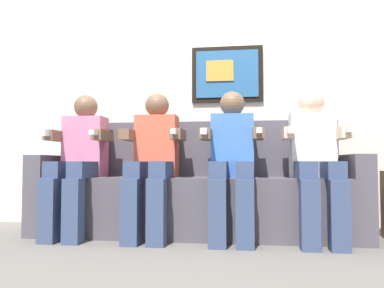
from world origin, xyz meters
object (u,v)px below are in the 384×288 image
object	(u,v)px
person_leftmost	(79,157)
person_right_center	(232,157)
person_rightmost	(315,156)
person_left_center	(153,157)
couch	(195,194)

from	to	relation	value
person_leftmost	person_right_center	size ratio (longest dim) A/B	1.00
person_rightmost	person_leftmost	bearing A→B (deg)	180.00
person_left_center	person_rightmost	world-z (taller)	same
couch	person_left_center	world-z (taller)	person_left_center
couch	person_right_center	world-z (taller)	person_right_center
person_left_center	person_right_center	bearing A→B (deg)	-0.05
person_leftmost	person_rightmost	size ratio (longest dim) A/B	1.00
person_leftmost	person_right_center	world-z (taller)	same
couch	person_leftmost	bearing A→B (deg)	-169.22
person_left_center	person_right_center	world-z (taller)	same
person_left_center	person_rightmost	distance (m)	1.18
couch	person_rightmost	distance (m)	0.95
couch	person_rightmost	size ratio (longest dim) A/B	2.26
couch	person_left_center	bearing A→B (deg)	-150.30
person_leftmost	person_rightmost	distance (m)	1.78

